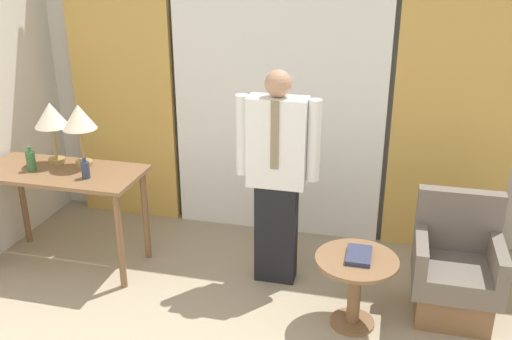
% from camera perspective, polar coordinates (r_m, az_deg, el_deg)
% --- Properties ---
extents(wall_back, '(10.00, 0.06, 2.70)m').
position_cam_1_polar(wall_back, '(4.86, 2.53, 9.18)').
color(wall_back, silver).
rests_on(wall_back, ground_plane).
extents(curtain_sheer_center, '(1.78, 0.06, 2.58)m').
position_cam_1_polar(curtain_sheer_center, '(4.74, 2.20, 8.15)').
color(curtain_sheer_center, white).
rests_on(curtain_sheer_center, ground_plane).
extents(curtain_drape_left, '(0.94, 0.06, 2.58)m').
position_cam_1_polar(curtain_drape_left, '(5.20, -13.28, 8.81)').
color(curtain_drape_left, gold).
rests_on(curtain_drape_left, ground_plane).
extents(curtain_drape_right, '(0.94, 0.06, 2.58)m').
position_cam_1_polar(curtain_drape_right, '(4.68, 19.39, 6.72)').
color(curtain_drape_right, gold).
rests_on(curtain_drape_right, ground_plane).
extents(desk, '(1.23, 0.57, 0.80)m').
position_cam_1_polar(desk, '(4.61, -18.70, -1.47)').
color(desk, brown).
rests_on(desk, ground_plane).
extents(table_lamp_left, '(0.26, 0.26, 0.49)m').
position_cam_1_polar(table_lamp_left, '(4.62, -19.81, 4.97)').
color(table_lamp_left, '#9E7F47').
rests_on(table_lamp_left, desk).
extents(table_lamp_right, '(0.26, 0.26, 0.49)m').
position_cam_1_polar(table_lamp_right, '(4.50, -17.27, 4.84)').
color(table_lamp_right, '#9E7F47').
rests_on(table_lamp_right, desk).
extents(bottle_near_edge, '(0.07, 0.07, 0.19)m').
position_cam_1_polar(bottle_near_edge, '(4.62, -21.59, 0.88)').
color(bottle_near_edge, '#336638').
rests_on(bottle_near_edge, desk).
extents(bottle_by_lamp, '(0.06, 0.06, 0.16)m').
position_cam_1_polar(bottle_by_lamp, '(4.35, -16.69, 0.04)').
color(bottle_by_lamp, '#2D3851').
rests_on(bottle_by_lamp, desk).
extents(person, '(0.60, 0.20, 1.62)m').
position_cam_1_polar(person, '(4.08, 2.12, -0.20)').
color(person, black).
rests_on(person, ground_plane).
extents(armchair, '(0.57, 0.56, 0.84)m').
position_cam_1_polar(armchair, '(4.18, 19.27, -9.63)').
color(armchair, brown).
rests_on(armchair, ground_plane).
extents(side_table, '(0.54, 0.54, 0.51)m').
position_cam_1_polar(side_table, '(3.87, 9.90, -10.77)').
color(side_table, brown).
rests_on(side_table, ground_plane).
extents(book, '(0.16, 0.25, 0.03)m').
position_cam_1_polar(book, '(3.80, 10.24, -8.39)').
color(book, '#2D334C').
rests_on(book, side_table).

